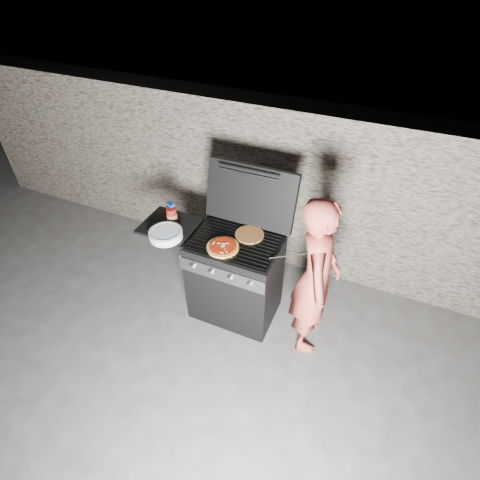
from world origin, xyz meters
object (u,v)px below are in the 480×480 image
at_px(pizza_topped, 223,247).
at_px(sauce_jar, 172,215).
at_px(gas_grill, 212,271).
at_px(person, 315,278).

height_order(pizza_topped, sauce_jar, sauce_jar).
bearing_deg(sauce_jar, pizza_topped, -15.32).
distance_m(gas_grill, sauce_jar, 0.67).
xyz_separation_m(pizza_topped, person, (0.81, 0.09, -0.14)).
distance_m(gas_grill, person, 1.05).
distance_m(gas_grill, pizza_topped, 0.52).
relative_size(gas_grill, person, 0.86).
relative_size(gas_grill, sauce_jar, 9.06).
distance_m(pizza_topped, sauce_jar, 0.63).
relative_size(pizza_topped, person, 0.18).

